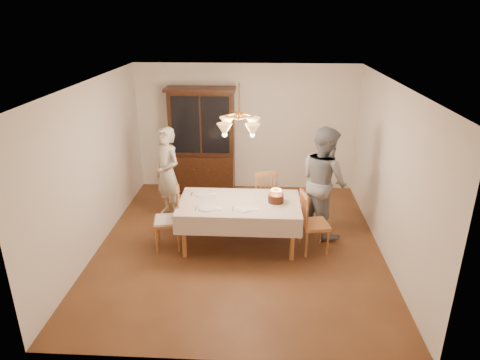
# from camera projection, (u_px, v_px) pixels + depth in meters

# --- Properties ---
(ground) EXTENTS (5.00, 5.00, 0.00)m
(ground) POSITION_uv_depth(u_px,v_px,m) (239.00, 244.00, 6.97)
(ground) COLOR #562F18
(ground) RESTS_ON ground
(room_shell) EXTENTS (5.00, 5.00, 5.00)m
(room_shell) POSITION_uv_depth(u_px,v_px,m) (239.00, 152.00, 6.39)
(room_shell) COLOR white
(room_shell) RESTS_ON ground
(dining_table) EXTENTS (1.90, 1.10, 0.76)m
(dining_table) POSITION_uv_depth(u_px,v_px,m) (239.00, 206.00, 6.72)
(dining_table) COLOR #99592C
(dining_table) RESTS_ON ground
(china_hutch) EXTENTS (1.38, 0.54, 2.16)m
(china_hutch) POSITION_uv_depth(u_px,v_px,m) (202.00, 143.00, 8.73)
(china_hutch) COLOR black
(china_hutch) RESTS_ON ground
(chair_far_side) EXTENTS (0.55, 0.54, 1.00)m
(chair_far_side) POSITION_uv_depth(u_px,v_px,m) (263.00, 198.00, 7.62)
(chair_far_side) COLOR #99592C
(chair_far_side) RESTS_ON ground
(chair_left_end) EXTENTS (0.49, 0.50, 1.00)m
(chair_left_end) POSITION_uv_depth(u_px,v_px,m) (168.00, 221.00, 6.74)
(chair_left_end) COLOR #99592C
(chair_left_end) RESTS_ON ground
(chair_right_end) EXTENTS (0.50, 0.51, 1.00)m
(chair_right_end) POSITION_uv_depth(u_px,v_px,m) (314.00, 225.00, 6.65)
(chair_right_end) COLOR #99592C
(chair_right_end) RESTS_ON ground
(elderly_woman) EXTENTS (0.72, 0.71, 1.67)m
(elderly_woman) POSITION_uv_depth(u_px,v_px,m) (167.00, 173.00, 7.67)
(elderly_woman) COLOR #EFE5CA
(elderly_woman) RESTS_ON ground
(adult_in_grey) EXTENTS (1.04, 1.12, 1.84)m
(adult_in_grey) POSITION_uv_depth(u_px,v_px,m) (324.00, 181.00, 7.07)
(adult_in_grey) COLOR slate
(adult_in_grey) RESTS_ON ground
(birthday_cake) EXTENTS (0.30, 0.30, 0.23)m
(birthday_cake) POSITION_uv_depth(u_px,v_px,m) (276.00, 199.00, 6.63)
(birthday_cake) COLOR white
(birthday_cake) RESTS_ON dining_table
(place_setting_near_left) EXTENTS (0.41, 0.26, 0.02)m
(place_setting_near_left) POSITION_uv_depth(u_px,v_px,m) (208.00, 208.00, 6.46)
(place_setting_near_left) COLOR white
(place_setting_near_left) RESTS_ON dining_table
(place_setting_near_right) EXTENTS (0.39, 0.24, 0.02)m
(place_setting_near_right) POSITION_uv_depth(u_px,v_px,m) (245.00, 209.00, 6.45)
(place_setting_near_right) COLOR white
(place_setting_near_right) RESTS_ON dining_table
(place_setting_far_left) EXTENTS (0.42, 0.27, 0.02)m
(place_setting_far_left) POSITION_uv_depth(u_px,v_px,m) (203.00, 194.00, 6.97)
(place_setting_far_left) COLOR white
(place_setting_far_left) RESTS_ON dining_table
(chandelier) EXTENTS (0.62, 0.62, 0.73)m
(chandelier) POSITION_uv_depth(u_px,v_px,m) (239.00, 126.00, 6.24)
(chandelier) COLOR #BF8C3F
(chandelier) RESTS_ON ground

